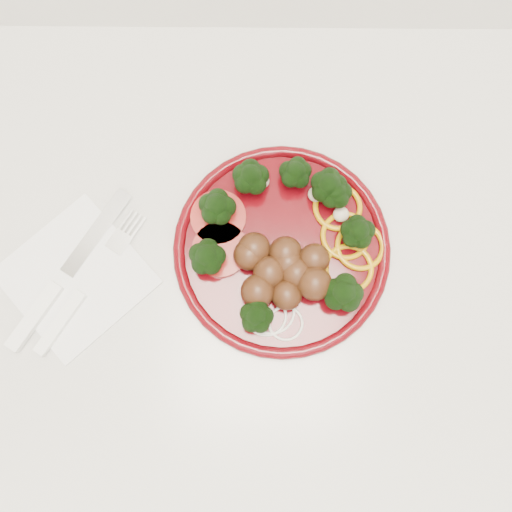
{
  "coord_description": "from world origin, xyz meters",
  "views": [
    {
      "loc": [
        -0.07,
        1.57,
        1.56
      ],
      "look_at": [
        -0.07,
        1.7,
        0.92
      ],
      "focal_mm": 40.0,
      "sensor_mm": 36.0,
      "label": 1
    }
  ],
  "objects_px": {
    "napkin": "(76,277)",
    "knife": "(55,289)",
    "plate": "(285,245)",
    "fork": "(73,306)"
  },
  "relations": [
    {
      "from": "napkin",
      "to": "knife",
      "type": "relative_size",
      "value": 0.74
    },
    {
      "from": "napkin",
      "to": "fork",
      "type": "height_order",
      "value": "fork"
    },
    {
      "from": "plate",
      "to": "knife",
      "type": "height_order",
      "value": "plate"
    },
    {
      "from": "knife",
      "to": "fork",
      "type": "height_order",
      "value": "knife"
    },
    {
      "from": "plate",
      "to": "fork",
      "type": "xyz_separation_m",
      "value": [
        -0.24,
        -0.07,
        -0.01
      ]
    },
    {
      "from": "napkin",
      "to": "knife",
      "type": "distance_m",
      "value": 0.03
    },
    {
      "from": "fork",
      "to": "plate",
      "type": "bearing_deg",
      "value": -41.2
    },
    {
      "from": "plate",
      "to": "knife",
      "type": "bearing_deg",
      "value": -168.88
    },
    {
      "from": "napkin",
      "to": "knife",
      "type": "xyz_separation_m",
      "value": [
        -0.02,
        -0.02,
        0.01
      ]
    },
    {
      "from": "napkin",
      "to": "fork",
      "type": "bearing_deg",
      "value": -89.28
    }
  ]
}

